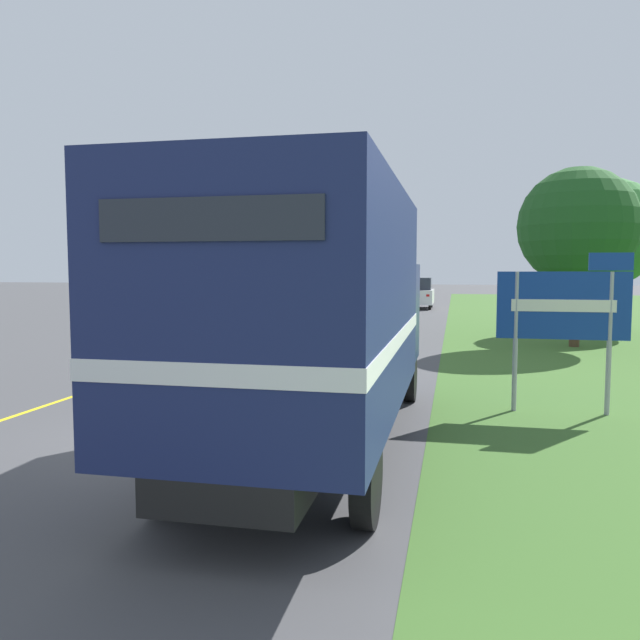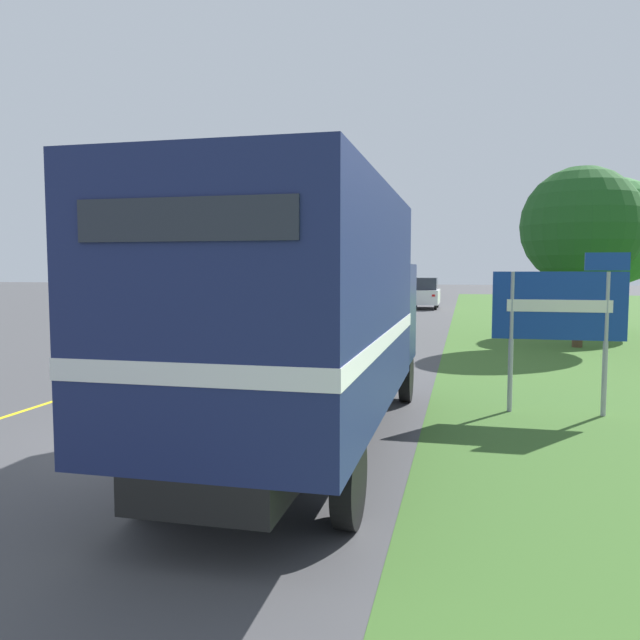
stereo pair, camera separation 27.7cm
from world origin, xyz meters
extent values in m
plane|color=#444447|center=(0.00, 0.00, 0.00)|extent=(200.00, 200.00, 0.00)
cube|color=yellow|center=(-3.70, 22.49, 0.00)|extent=(0.12, 72.94, 0.01)
cube|color=white|center=(0.00, 0.40, 0.00)|extent=(0.12, 2.60, 0.01)
cube|color=white|center=(0.00, 7.00, 0.00)|extent=(0.12, 2.60, 0.01)
cube|color=white|center=(0.00, 13.60, 0.00)|extent=(0.12, 2.60, 0.01)
cube|color=white|center=(0.00, 20.20, 0.00)|extent=(0.12, 2.60, 0.01)
cube|color=white|center=(0.00, 26.80, 0.00)|extent=(0.12, 2.60, 0.01)
cylinder|color=black|center=(1.01, 3.52, 0.50)|extent=(0.22, 1.00, 1.00)
cylinder|color=black|center=(3.24, 3.52, 0.50)|extent=(0.22, 1.00, 1.00)
cylinder|color=black|center=(1.01, -2.78, 0.50)|extent=(0.22, 1.00, 1.00)
cylinder|color=black|center=(3.24, -2.78, 0.50)|extent=(0.22, 1.00, 1.00)
cube|color=black|center=(2.12, 0.00, 0.68)|extent=(1.43, 8.41, 0.36)
cube|color=navy|center=(2.12, -1.05, 2.29)|extent=(2.59, 6.31, 2.85)
cube|color=white|center=(2.12, -1.05, 1.79)|extent=(2.61, 6.33, 0.20)
cube|color=#232833|center=(2.12, -4.21, 3.07)|extent=(1.95, 0.03, 0.36)
cube|color=navy|center=(2.12, 3.15, 1.81)|extent=(2.49, 2.10, 1.90)
cube|color=#283342|center=(2.12, 4.21, 2.05)|extent=(2.20, 0.03, 0.85)
cylinder|color=black|center=(-2.45, 18.16, 0.33)|extent=(0.16, 0.66, 0.66)
cylinder|color=black|center=(-0.97, 18.16, 0.33)|extent=(0.16, 0.66, 0.66)
cylinder|color=black|center=(-2.45, 15.70, 0.33)|extent=(0.16, 0.66, 0.66)
cylinder|color=black|center=(-0.97, 15.70, 0.33)|extent=(0.16, 0.66, 0.66)
cube|color=white|center=(-1.71, 16.93, 0.78)|extent=(1.80, 3.97, 0.90)
cube|color=#282D38|center=(-1.71, 16.77, 1.61)|extent=(1.55, 2.18, 0.77)
cube|color=red|center=(-2.34, 14.94, 0.94)|extent=(0.20, 0.03, 0.14)
cube|color=red|center=(-1.08, 14.94, 0.94)|extent=(0.20, 0.03, 0.14)
cylinder|color=black|center=(1.01, 34.85, 0.33)|extent=(0.16, 0.66, 0.66)
cylinder|color=black|center=(2.49, 34.85, 0.33)|extent=(0.16, 0.66, 0.66)
cylinder|color=black|center=(1.01, 32.28, 0.33)|extent=(0.16, 0.66, 0.66)
cylinder|color=black|center=(2.49, 32.28, 0.33)|extent=(0.16, 0.66, 0.66)
cube|color=white|center=(1.75, 33.57, 0.80)|extent=(1.80, 4.14, 0.95)
cube|color=#282D38|center=(1.75, 33.40, 1.68)|extent=(1.55, 2.28, 0.81)
cube|color=red|center=(1.12, 31.49, 0.97)|extent=(0.20, 0.03, 0.14)
cube|color=red|center=(2.38, 31.49, 0.97)|extent=(0.20, 0.03, 0.14)
cylinder|color=black|center=(-2.37, 50.16, 0.33)|extent=(0.16, 0.66, 0.66)
cylinder|color=black|center=(-0.89, 50.16, 0.33)|extent=(0.16, 0.66, 0.66)
cylinder|color=black|center=(-2.37, 47.75, 0.33)|extent=(0.16, 0.66, 0.66)
cylinder|color=black|center=(-0.89, 47.75, 0.33)|extent=(0.16, 0.66, 0.66)
cube|color=gray|center=(-1.63, 48.96, 0.78)|extent=(1.80, 3.89, 0.90)
cube|color=#282D38|center=(-1.63, 48.80, 1.61)|extent=(1.55, 2.14, 0.76)
cube|color=red|center=(-2.26, 47.00, 0.94)|extent=(0.20, 0.03, 0.14)
cube|color=red|center=(-1.00, 47.00, 0.94)|extent=(0.20, 0.03, 0.14)
cylinder|color=#9E9EA3|center=(5.21, 3.08, 1.31)|extent=(0.09, 0.09, 2.62)
cylinder|color=#9E9EA3|center=(6.85, 3.08, 1.31)|extent=(0.09, 0.09, 2.62)
cube|color=navy|center=(6.03, 3.08, 2.00)|extent=(2.34, 0.06, 1.24)
cube|color=navy|center=(6.83, 3.08, 2.80)|extent=(0.75, 0.06, 0.32)
cube|color=silver|center=(6.03, 3.04, 2.00)|extent=(1.82, 0.02, 0.22)
cylinder|color=#4C3823|center=(8.12, 13.64, 1.25)|extent=(0.34, 0.34, 2.51)
sphere|color=#1E511E|center=(8.12, 13.64, 4.11)|extent=(4.00, 4.00, 4.00)
cylinder|color=#4C3823|center=(10.19, 18.80, 1.21)|extent=(0.28, 0.28, 2.42)
sphere|color=#2D702D|center=(10.19, 18.80, 4.18)|extent=(4.39, 4.39, 4.39)
camera|label=1|loc=(4.10, -9.01, 2.67)|focal=35.00mm
camera|label=2|loc=(4.37, -8.95, 2.67)|focal=35.00mm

